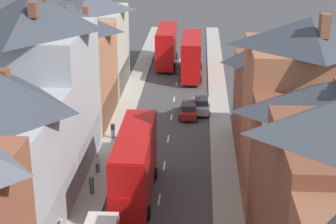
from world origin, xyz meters
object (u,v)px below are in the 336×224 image
object	(u,v)px
car_parked_left_a	(189,110)
pedestrian_mid_right	(91,183)
double_decker_bus_far_approaching	(191,56)
pedestrian_far_left	(97,162)
pedestrian_far_right	(113,129)
car_mid_black	(201,105)
double_decker_bus_mid_street	(166,45)
car_near_blue	(134,137)
double_decker_bus_lead	(135,164)

from	to	relation	value
car_parked_left_a	pedestrian_mid_right	distance (m)	19.21
double_decker_bus_far_approaching	pedestrian_far_left	size ratio (longest dim) A/B	6.71
pedestrian_far_right	pedestrian_far_left	bearing A→B (deg)	-91.28
double_decker_bus_far_approaching	car_mid_black	world-z (taller)	double_decker_bus_far_approaching
car_parked_left_a	pedestrian_far_left	size ratio (longest dim) A/B	2.73
pedestrian_far_right	double_decker_bus_mid_street	bearing A→B (deg)	82.98
car_mid_black	pedestrian_far_right	bearing A→B (deg)	-136.10
car_parked_left_a	pedestrian_far_right	bearing A→B (deg)	-136.51
double_decker_bus_mid_street	double_decker_bus_far_approaching	distance (m)	6.76
pedestrian_far_left	pedestrian_far_right	xyz separation A→B (m)	(0.17, 7.46, 0.00)
car_near_blue	car_mid_black	xyz separation A→B (m)	(6.20, 9.31, 0.04)
double_decker_bus_far_approaching	pedestrian_mid_right	xyz separation A→B (m)	(-6.97, -33.28, -1.78)
double_decker_bus_lead	pedestrian_far_left	distance (m)	5.65
car_near_blue	pedestrian_far_left	size ratio (longest dim) A/B	2.68
double_decker_bus_mid_street	pedestrian_mid_right	distance (m)	39.18
double_decker_bus_lead	car_parked_left_a	world-z (taller)	double_decker_bus_lead
double_decker_bus_far_approaching	pedestrian_far_right	world-z (taller)	double_decker_bus_far_approaching
double_decker_bus_lead	pedestrian_far_right	size ratio (longest dim) A/B	6.71
car_mid_black	pedestrian_far_right	distance (m)	11.56
double_decker_bus_lead	car_near_blue	distance (m)	10.43
double_decker_bus_lead	double_decker_bus_mid_street	xyz separation A→B (m)	(0.00, 39.21, 0.00)
car_near_blue	pedestrian_far_right	world-z (taller)	pedestrian_far_right
car_near_blue	car_parked_left_a	size ratio (longest dim) A/B	0.98
car_near_blue	pedestrian_far_left	world-z (taller)	pedestrian_far_left
car_mid_black	car_near_blue	bearing A→B (deg)	-123.67
car_parked_left_a	pedestrian_far_right	xyz separation A→B (m)	(-7.03, -6.67, 0.24)
double_decker_bus_far_approaching	pedestrian_mid_right	distance (m)	34.05
double_decker_bus_lead	pedestrian_mid_right	world-z (taller)	double_decker_bus_lead
car_near_blue	car_parked_left_a	distance (m)	9.35
car_near_blue	pedestrian_far_right	xyz separation A→B (m)	(-2.13, 1.29, 0.23)
double_decker_bus_far_approaching	car_near_blue	bearing A→B (deg)	-101.83
pedestrian_far_left	car_parked_left_a	bearing A→B (deg)	63.01
double_decker_bus_lead	car_near_blue	size ratio (longest dim) A/B	2.50
double_decker_bus_lead	double_decker_bus_far_approaching	size ratio (longest dim) A/B	1.00
car_near_blue	pedestrian_far_left	distance (m)	6.58
pedestrian_far_left	double_decker_bus_far_approaching	bearing A→B (deg)	76.32
pedestrian_mid_right	car_mid_black	bearing A→B (deg)	66.72
double_decker_bus_mid_street	pedestrian_far_left	bearing A→B (deg)	-95.81
car_parked_left_a	car_mid_black	world-z (taller)	car_mid_black
car_mid_black	pedestrian_far_right	xyz separation A→B (m)	(-8.33, -8.02, 0.18)
double_decker_bus_lead	double_decker_bus_mid_street	bearing A→B (deg)	90.00
double_decker_bus_lead	car_mid_black	bearing A→B (deg)	75.84
double_decker_bus_far_approaching	pedestrian_far_left	world-z (taller)	double_decker_bus_far_approaching
double_decker_bus_mid_street	car_mid_black	world-z (taller)	double_decker_bus_mid_street
double_decker_bus_lead	pedestrian_far_right	xyz separation A→B (m)	(-3.42, 11.44, -1.78)
double_decker_bus_far_approaching	car_near_blue	distance (m)	23.94
car_near_blue	pedestrian_far_right	size ratio (longest dim) A/B	2.68
car_parked_left_a	pedestrian_far_left	distance (m)	15.86
double_decker_bus_lead	double_decker_bus_far_approaching	distance (m)	33.69
car_parked_left_a	car_mid_black	size ratio (longest dim) A/B	1.06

